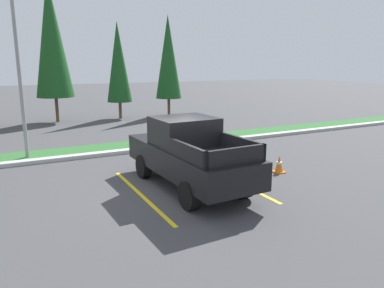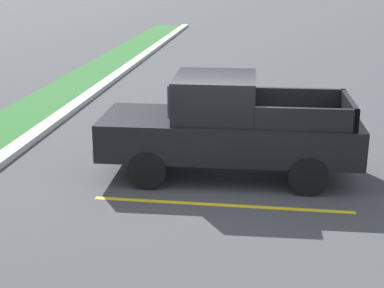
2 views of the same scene
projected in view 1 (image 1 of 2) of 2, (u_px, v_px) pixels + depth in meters
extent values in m
plane|color=#424244|center=(172.00, 189.00, 10.96)|extent=(120.00, 120.00, 0.00)
cube|color=yellow|center=(141.00, 195.00, 10.45)|extent=(0.12, 4.80, 0.01)
cube|color=yellow|center=(232.00, 179.00, 11.84)|extent=(0.12, 4.80, 0.01)
cube|color=#B2B2AD|center=(123.00, 152.00, 15.28)|extent=(56.00, 0.40, 0.15)
cube|color=#2D662D|center=(115.00, 147.00, 16.24)|extent=(56.00, 1.80, 0.06)
cylinder|color=black|center=(144.00, 166.00, 11.97)|extent=(0.31, 0.77, 0.76)
cylinder|color=black|center=(189.00, 160.00, 12.79)|extent=(0.31, 0.77, 0.76)
cylinder|color=black|center=(189.00, 195.00, 9.33)|extent=(0.31, 0.77, 0.76)
cylinder|color=black|center=(243.00, 185.00, 10.15)|extent=(0.31, 0.77, 0.76)
cube|color=black|center=(189.00, 159.00, 10.95)|extent=(2.08, 5.26, 0.76)
cube|color=black|center=(184.00, 131.00, 11.04)|extent=(1.82, 1.66, 0.84)
cube|color=#2D3842|center=(172.00, 125.00, 11.72)|extent=(1.62, 0.12, 0.63)
cube|color=black|center=(187.00, 153.00, 9.18)|extent=(0.17, 1.90, 0.44)
cube|color=black|center=(242.00, 146.00, 10.00)|extent=(0.17, 1.90, 0.44)
cube|color=black|center=(236.00, 156.00, 8.82)|extent=(1.80, 0.16, 0.44)
cube|color=silver|center=(155.00, 150.00, 13.17)|extent=(1.81, 0.22, 0.28)
cylinder|color=gray|center=(18.00, 65.00, 13.68)|extent=(0.14, 0.14, 7.27)
cylinder|color=brown|center=(57.00, 110.00, 23.36)|extent=(0.20, 0.20, 1.59)
cone|color=#194C1E|center=(51.00, 38.00, 22.41)|extent=(2.30, 2.30, 7.26)
cylinder|color=brown|center=(120.00, 110.00, 24.88)|extent=(0.20, 0.20, 1.15)
cone|color=#194C1E|center=(118.00, 62.00, 24.19)|extent=(1.66, 1.66, 5.23)
cylinder|color=brown|center=(169.00, 107.00, 26.27)|extent=(0.20, 0.20, 1.25)
cone|color=#194C1E|center=(168.00, 57.00, 25.52)|extent=(1.81, 1.81, 5.71)
cube|color=orange|center=(279.00, 172.00, 12.59)|extent=(0.36, 0.36, 0.04)
cone|color=orange|center=(279.00, 164.00, 12.53)|extent=(0.28, 0.28, 0.56)
cylinder|color=white|center=(279.00, 163.00, 12.52)|extent=(0.19, 0.19, 0.07)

